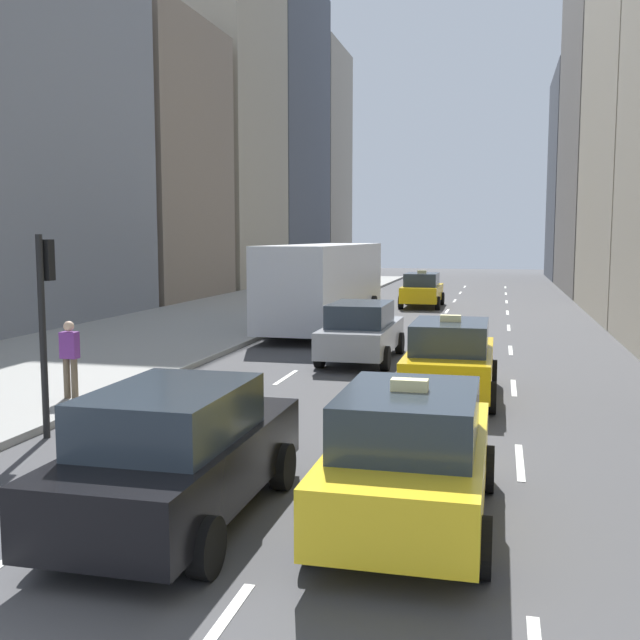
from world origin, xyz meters
The scene contains 11 objects.
sidewalk_left centered at (-7.00, 27.00, 0.07)m, with size 8.00×66.00×0.15m, color #9E9E99.
lane_markings centered at (2.60, 23.00, 0.01)m, with size 5.72×56.00×0.01m.
building_row_left centered at (-14.00, 37.83, 13.09)m, with size 6.00×79.47×34.01m.
taxi_lead centered at (1.20, 33.92, 0.88)m, with size 2.02×4.40×1.87m.
taxi_second centered at (4.00, 12.53, 0.88)m, with size 2.02×4.40×1.87m.
taxi_third centered at (4.00, 5.02, 0.88)m, with size 2.02×4.40×1.87m.
sedan_black_near centered at (1.20, 16.97, 0.87)m, with size 2.02×4.74×1.70m.
sedan_silver_behind centered at (1.20, 4.41, 0.89)m, with size 2.02×4.58×1.76m.
city_bus centered at (-1.61, 24.52, 1.79)m, with size 2.80×11.61×3.25m.
pedestrian_far_walking centered at (-3.75, 9.93, 1.07)m, with size 0.36×0.22×1.65m.
traffic_light_pole centered at (-2.75, 7.62, 2.41)m, with size 0.24×0.42×3.60m.
Camera 1 is at (5.02, -3.95, 3.56)m, focal length 42.00 mm.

